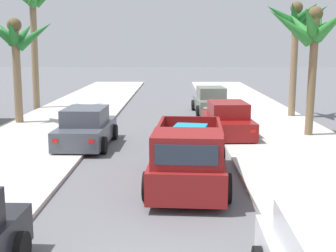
{
  "coord_description": "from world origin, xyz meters",
  "views": [
    {
      "loc": [
        0.59,
        -6.29,
        3.87
      ],
      "look_at": [
        0.41,
        8.71,
        1.2
      ],
      "focal_mm": 47.73,
      "sensor_mm": 36.0,
      "label": 1
    }
  ],
  "objects_px": {
    "pickup_truck": "(188,158)",
    "palm_tree_right_back": "(313,31)",
    "car_left_near": "(86,128)",
    "car_left_far": "(211,101)",
    "palm_tree_left_back": "(295,23)",
    "car_right_mid": "(227,121)",
    "palm_tree_right_fore": "(17,41)",
    "palm_tree_right_mid": "(32,7)"
  },
  "relations": [
    {
      "from": "palm_tree_right_mid",
      "to": "palm_tree_right_fore",
      "type": "bearing_deg",
      "value": -81.24
    },
    {
      "from": "car_right_mid",
      "to": "car_left_far",
      "type": "height_order",
      "value": "same"
    },
    {
      "from": "car_right_mid",
      "to": "palm_tree_left_back",
      "type": "distance_m",
      "value": 8.11
    },
    {
      "from": "car_left_far",
      "to": "palm_tree_left_back",
      "type": "height_order",
      "value": "palm_tree_left_back"
    },
    {
      "from": "car_right_mid",
      "to": "palm_tree_right_back",
      "type": "bearing_deg",
      "value": -4.23
    },
    {
      "from": "palm_tree_right_back",
      "to": "palm_tree_right_fore",
      "type": "bearing_deg",
      "value": 166.11
    },
    {
      "from": "pickup_truck",
      "to": "palm_tree_right_fore",
      "type": "relative_size",
      "value": 1.01
    },
    {
      "from": "car_left_near",
      "to": "car_left_far",
      "type": "bearing_deg",
      "value": 57.61
    },
    {
      "from": "palm_tree_left_back",
      "to": "palm_tree_right_mid",
      "type": "bearing_deg",
      "value": 167.83
    },
    {
      "from": "car_left_far",
      "to": "palm_tree_left_back",
      "type": "xyz_separation_m",
      "value": [
        4.29,
        -1.62,
        4.38
      ]
    },
    {
      "from": "palm_tree_left_back",
      "to": "car_left_near",
      "type": "bearing_deg",
      "value": -143.78
    },
    {
      "from": "car_left_near",
      "to": "palm_tree_left_back",
      "type": "relative_size",
      "value": 0.69
    },
    {
      "from": "car_right_mid",
      "to": "car_left_far",
      "type": "bearing_deg",
      "value": 90.98
    },
    {
      "from": "pickup_truck",
      "to": "palm_tree_right_back",
      "type": "relative_size",
      "value": 0.95
    },
    {
      "from": "car_left_near",
      "to": "palm_tree_right_back",
      "type": "distance_m",
      "value": 10.06
    },
    {
      "from": "car_left_near",
      "to": "palm_tree_right_back",
      "type": "xyz_separation_m",
      "value": [
        9.17,
        1.63,
        3.8
      ]
    },
    {
      "from": "pickup_truck",
      "to": "palm_tree_right_mid",
      "type": "relative_size",
      "value": 0.68
    },
    {
      "from": "palm_tree_right_fore",
      "to": "palm_tree_right_mid",
      "type": "xyz_separation_m",
      "value": [
        -0.86,
        5.58,
        2.06
      ]
    },
    {
      "from": "pickup_truck",
      "to": "car_right_mid",
      "type": "distance_m",
      "value": 7.2
    },
    {
      "from": "car_right_mid",
      "to": "palm_tree_left_back",
      "type": "xyz_separation_m",
      "value": [
        4.17,
        5.4,
        4.38
      ]
    },
    {
      "from": "palm_tree_right_fore",
      "to": "palm_tree_right_back",
      "type": "height_order",
      "value": "palm_tree_right_back"
    },
    {
      "from": "palm_tree_left_back",
      "to": "pickup_truck",
      "type": "bearing_deg",
      "value": -116.27
    },
    {
      "from": "car_right_mid",
      "to": "palm_tree_right_mid",
      "type": "height_order",
      "value": "palm_tree_right_mid"
    },
    {
      "from": "car_left_near",
      "to": "palm_tree_left_back",
      "type": "bearing_deg",
      "value": 36.22
    },
    {
      "from": "palm_tree_right_back",
      "to": "palm_tree_left_back",
      "type": "bearing_deg",
      "value": 82.25
    },
    {
      "from": "palm_tree_left_back",
      "to": "palm_tree_right_back",
      "type": "relative_size",
      "value": 1.13
    },
    {
      "from": "car_left_far",
      "to": "palm_tree_right_fore",
      "type": "relative_size",
      "value": 0.82
    },
    {
      "from": "palm_tree_right_fore",
      "to": "palm_tree_left_back",
      "type": "height_order",
      "value": "palm_tree_left_back"
    },
    {
      "from": "palm_tree_right_fore",
      "to": "palm_tree_right_back",
      "type": "bearing_deg",
      "value": -13.89
    },
    {
      "from": "pickup_truck",
      "to": "car_left_far",
      "type": "xyz_separation_m",
      "value": [
        1.8,
        13.96,
        -0.09
      ]
    },
    {
      "from": "car_left_near",
      "to": "palm_tree_right_back",
      "type": "bearing_deg",
      "value": 10.06
    },
    {
      "from": "car_right_mid",
      "to": "car_left_far",
      "type": "distance_m",
      "value": 7.03
    },
    {
      "from": "car_left_far",
      "to": "palm_tree_right_mid",
      "type": "height_order",
      "value": "palm_tree_right_mid"
    },
    {
      "from": "pickup_truck",
      "to": "car_right_mid",
      "type": "bearing_deg",
      "value": 74.53
    },
    {
      "from": "pickup_truck",
      "to": "car_left_near",
      "type": "bearing_deg",
      "value": 127.29
    },
    {
      "from": "pickup_truck",
      "to": "car_right_mid",
      "type": "height_order",
      "value": "pickup_truck"
    },
    {
      "from": "car_left_far",
      "to": "palm_tree_right_mid",
      "type": "bearing_deg",
      "value": 171.44
    },
    {
      "from": "palm_tree_left_back",
      "to": "car_left_far",
      "type": "bearing_deg",
      "value": 159.26
    },
    {
      "from": "car_right_mid",
      "to": "palm_tree_right_fore",
      "type": "relative_size",
      "value": 0.82
    },
    {
      "from": "palm_tree_right_back",
      "to": "car_left_near",
      "type": "bearing_deg",
      "value": -169.94
    },
    {
      "from": "car_right_mid",
      "to": "palm_tree_left_back",
      "type": "bearing_deg",
      "value": 52.33
    },
    {
      "from": "pickup_truck",
      "to": "palm_tree_right_back",
      "type": "height_order",
      "value": "palm_tree_right_back"
    }
  ]
}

